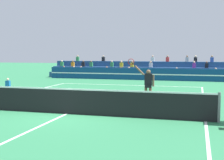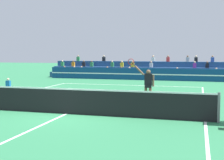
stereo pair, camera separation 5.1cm
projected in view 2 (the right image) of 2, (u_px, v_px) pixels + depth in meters
The scene contains 8 objects.
ground_plane at pixel (66, 114), 12.86m from camera, with size 120.00×120.00×0.00m, color #2D7A4C.
court_lines at pixel (66, 114), 12.86m from camera, with size 11.10×23.90×0.01m.
tennis_net at pixel (66, 101), 12.81m from camera, with size 12.00×0.10×1.10m.
sponsor_banner_wall at pixel (141, 74), 28.99m from camera, with size 18.00×0.26×1.10m.
bleacher_stand at pixel (145, 71), 31.42m from camera, with size 19.47×2.85×2.28m.
ball_kid_courtside at pixel (8, 86), 20.74m from camera, with size 0.30×0.36×0.84m.
tennis_player at pixel (148, 85), 15.01m from camera, with size 1.35×0.33×2.30m.
tennis_ball at pixel (99, 108), 13.91m from camera, with size 0.07×0.07×0.07m, color #C6DB33.
Camera 2 is at (5.24, -11.71, 2.50)m, focal length 50.00 mm.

